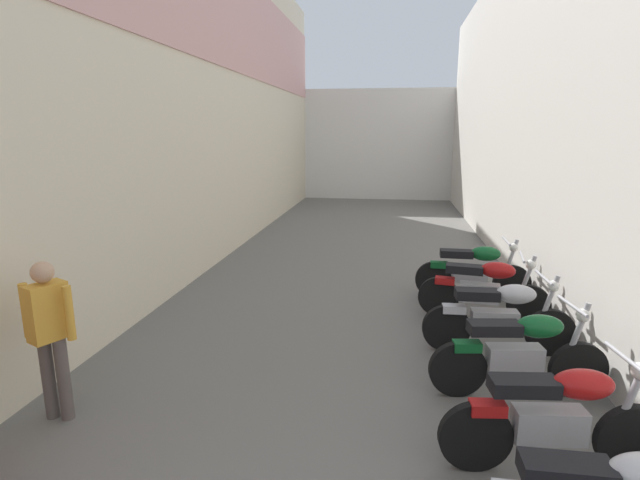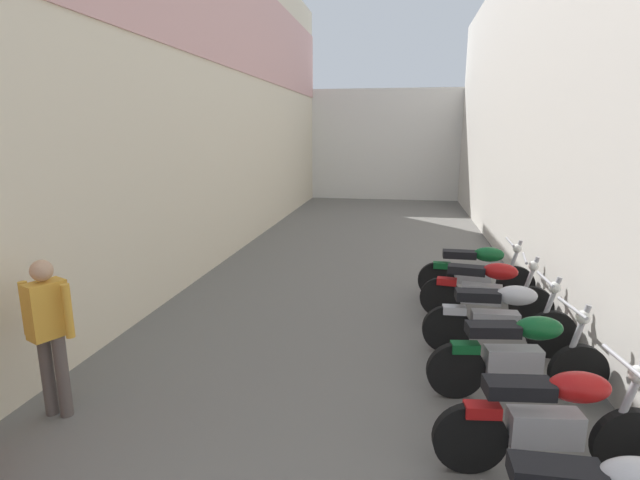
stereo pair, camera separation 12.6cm
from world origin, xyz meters
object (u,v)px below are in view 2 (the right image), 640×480
at_px(motorcycle_fifth, 519,353).
at_px(motorcycle_sixth, 500,317).
at_px(motorcycle_fourth, 553,419).
at_px(pedestrian_further_down, 49,327).
at_px(motorcycle_seventh, 486,289).
at_px(motorcycle_eighth, 477,271).

relative_size(motorcycle_fifth, motorcycle_sixth, 1.00).
bearing_deg(motorcycle_fourth, motorcycle_sixth, 90.00).
distance_m(motorcycle_fifth, pedestrian_further_down, 4.63).
bearing_deg(motorcycle_seventh, motorcycle_fourth, -90.00).
bearing_deg(motorcycle_fourth, motorcycle_fifth, 90.00).
distance_m(motorcycle_fifth, motorcycle_eighth, 3.07).
relative_size(motorcycle_sixth, motorcycle_seventh, 1.01).
relative_size(motorcycle_fourth, pedestrian_further_down, 1.18).
xyz_separation_m(motorcycle_fifth, motorcycle_seventh, (-0.00, 2.11, 0.00)).
distance_m(motorcycle_fourth, motorcycle_seventh, 3.28).
relative_size(motorcycle_eighth, pedestrian_further_down, 1.18).
xyz_separation_m(motorcycle_fourth, motorcycle_seventh, (-0.00, 3.28, 0.00)).
bearing_deg(motorcycle_sixth, motorcycle_fifth, -90.01).
distance_m(motorcycle_sixth, motorcycle_eighth, 2.04).
relative_size(motorcycle_seventh, motorcycle_eighth, 0.99).
bearing_deg(motorcycle_sixth, pedestrian_further_down, -154.87).
xyz_separation_m(motorcycle_sixth, motorcycle_seventh, (-0.00, 1.08, 0.00)).
bearing_deg(motorcycle_fifth, pedestrian_further_down, -166.51).
height_order(motorcycle_fourth, motorcycle_sixth, same).
relative_size(motorcycle_fourth, motorcycle_fifth, 1.00).
height_order(motorcycle_fourth, motorcycle_fifth, same).
bearing_deg(motorcycle_fourth, pedestrian_further_down, 178.78).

